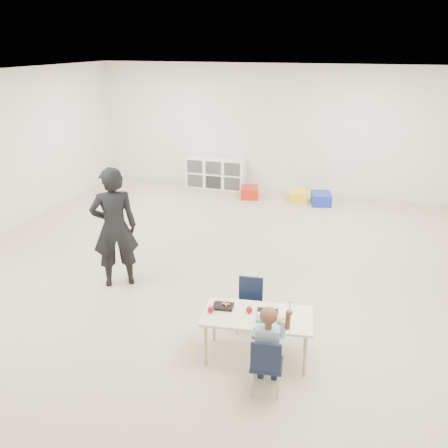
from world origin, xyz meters
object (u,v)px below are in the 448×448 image
(table, at_px, (257,336))
(child, at_px, (267,347))
(chair_near, at_px, (267,363))
(cubby_shelf, at_px, (216,173))
(adult, at_px, (114,228))

(table, bearing_deg, child, -73.57)
(chair_near, distance_m, cubby_shelf, 6.98)
(chair_near, height_order, cubby_shelf, cubby_shelf)
(child, height_order, adult, adult)
(child, distance_m, adult, 2.95)
(adult, bearing_deg, cubby_shelf, -121.63)
(chair_near, bearing_deg, adult, 140.90)
(table, xyz_separation_m, chair_near, (0.21, -0.49, 0.05))
(adult, bearing_deg, table, 121.44)
(chair_near, xyz_separation_m, adult, (-2.48, 1.55, 0.54))
(cubby_shelf, bearing_deg, child, -67.85)
(table, bearing_deg, cubby_shelf, 104.98)
(cubby_shelf, bearing_deg, table, -67.96)
(cubby_shelf, height_order, adult, adult)
(chair_near, distance_m, child, 0.18)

